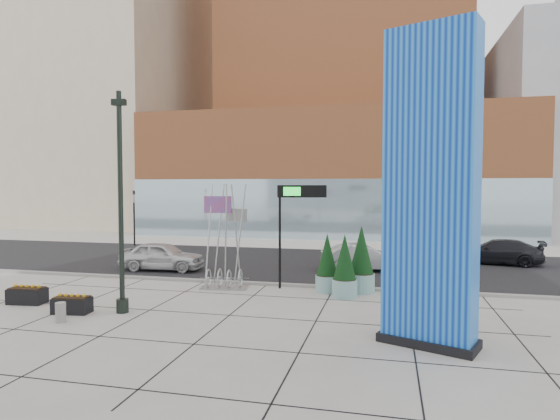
% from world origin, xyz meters
% --- Properties ---
extents(ground, '(160.00, 160.00, 0.00)m').
position_xyz_m(ground, '(0.00, 0.00, 0.00)').
color(ground, '#9E9991').
rests_on(ground, ground).
extents(street_asphalt, '(80.00, 12.00, 0.02)m').
position_xyz_m(street_asphalt, '(0.00, 10.00, 0.01)').
color(street_asphalt, black).
rests_on(street_asphalt, ground).
extents(curb_edge, '(80.00, 0.30, 0.12)m').
position_xyz_m(curb_edge, '(0.00, 4.00, 0.06)').
color(curb_edge, gray).
rests_on(curb_edge, ground).
extents(tower_podium, '(34.00, 10.00, 11.00)m').
position_xyz_m(tower_podium, '(1.00, 27.00, 5.50)').
color(tower_podium, '#AF5F33').
rests_on(tower_podium, ground).
extents(tower_glass_front, '(34.00, 0.60, 5.00)m').
position_xyz_m(tower_glass_front, '(1.00, 22.20, 2.50)').
color(tower_glass_front, '#8CA5B2').
rests_on(tower_glass_front, ground).
extents(building_beige_left, '(18.00, 20.00, 34.00)m').
position_xyz_m(building_beige_left, '(-26.00, 34.00, 17.00)').
color(building_beige_left, gray).
rests_on(building_beige_left, ground).
extents(blue_pylon, '(2.88, 2.07, 8.76)m').
position_xyz_m(blue_pylon, '(7.41, -2.55, 4.23)').
color(blue_pylon, '#0B32B1').
rests_on(blue_pylon, ground).
extents(lamp_post, '(0.51, 0.42, 7.69)m').
position_xyz_m(lamp_post, '(-2.78, -1.49, 3.15)').
color(lamp_post, black).
rests_on(lamp_post, ground).
extents(public_art_sculpture, '(2.10, 1.23, 4.54)m').
position_xyz_m(public_art_sculpture, '(-0.61, 3.00, 1.19)').
color(public_art_sculpture, '#ADB0B2').
rests_on(public_art_sculpture, ground).
extents(concrete_bollard, '(0.33, 0.33, 0.65)m').
position_xyz_m(concrete_bollard, '(-4.10, -3.00, 0.32)').
color(concrete_bollard, gray).
rests_on(concrete_bollard, ground).
extents(overhead_street_sign, '(2.10, 0.58, 4.47)m').
position_xyz_m(overhead_street_sign, '(2.49, 3.52, 3.84)').
color(overhead_street_sign, black).
rests_on(overhead_street_sign, ground).
extents(round_planter_east, '(1.01, 1.01, 2.53)m').
position_xyz_m(round_planter_east, '(4.60, 2.58, 1.20)').
color(round_planter_east, '#84B2AF').
rests_on(round_planter_east, ground).
extents(round_planter_mid, '(1.12, 1.12, 2.81)m').
position_xyz_m(round_planter_mid, '(5.20, 3.60, 1.33)').
color(round_planter_mid, '#84B2AF').
rests_on(round_planter_mid, ground).
extents(round_planter_west, '(0.99, 0.99, 2.47)m').
position_xyz_m(round_planter_west, '(3.80, 3.36, 1.17)').
color(round_planter_west, '#84B2AF').
rests_on(round_planter_west, ground).
extents(box_planter_north, '(1.32, 0.77, 0.69)m').
position_xyz_m(box_planter_north, '(-4.45, -1.97, 0.32)').
color(box_planter_north, black).
rests_on(box_planter_north, ground).
extents(box_planter_south, '(1.39, 0.80, 0.73)m').
position_xyz_m(box_planter_south, '(-6.97, -1.20, 0.34)').
color(box_planter_south, black).
rests_on(box_planter_south, ground).
extents(car_white_west, '(4.49, 2.05, 1.49)m').
position_xyz_m(car_white_west, '(-5.28, 6.30, 0.75)').
color(car_white_west, silver).
rests_on(car_white_west, ground).
extents(car_silver_mid, '(4.44, 2.49, 1.39)m').
position_xyz_m(car_silver_mid, '(4.95, 8.49, 0.69)').
color(car_silver_mid, '#A9ABB1').
rests_on(car_silver_mid, ground).
extents(car_dark_east, '(5.09, 2.79, 1.40)m').
position_xyz_m(car_dark_east, '(12.29, 12.42, 0.70)').
color(car_dark_east, black).
rests_on(car_dark_east, ground).
extents(traffic_signal, '(0.15, 0.18, 4.10)m').
position_xyz_m(traffic_signal, '(-12.00, 15.00, 2.30)').
color(traffic_signal, black).
rests_on(traffic_signal, ground).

